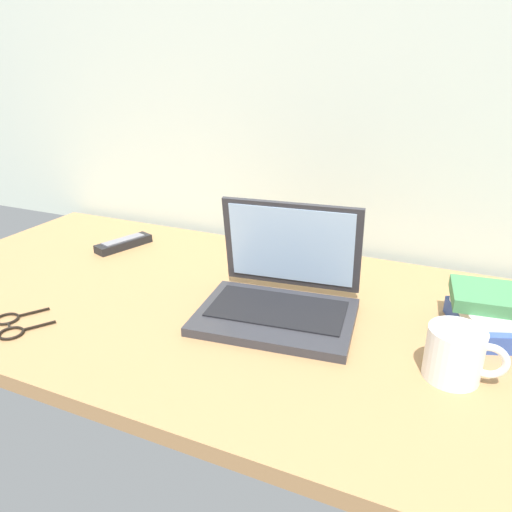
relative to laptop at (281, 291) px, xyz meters
name	(u,v)px	position (x,y,z in m)	size (l,w,h in m)	color
desk	(232,310)	(-0.11, -0.01, -0.06)	(1.60, 0.76, 0.03)	#A87A4C
laptop	(281,291)	(0.00, 0.00, 0.00)	(0.33, 0.29, 0.22)	#2D2D33
coffee_mug	(456,353)	(0.34, -0.10, 0.00)	(0.13, 0.09, 0.09)	white
remote_control_near	(124,243)	(-0.53, 0.16, -0.03)	(0.10, 0.17, 0.02)	black
eyeglasses	(11,325)	(-0.46, -0.27, -0.04)	(0.13, 0.14, 0.01)	black
book_stack	(507,314)	(0.42, 0.09, -0.01)	(0.22, 0.21, 0.08)	#334C99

